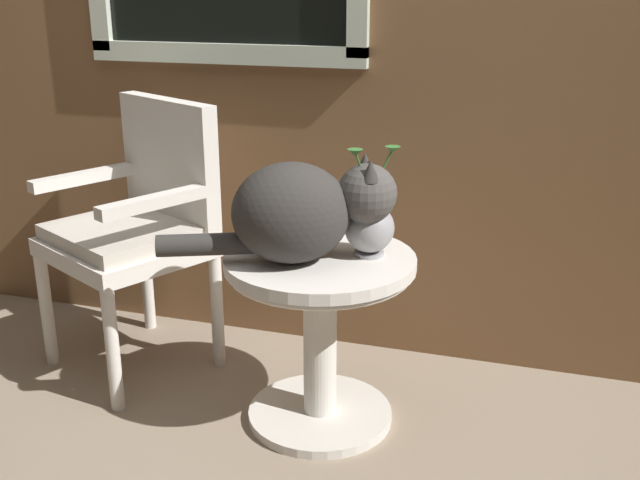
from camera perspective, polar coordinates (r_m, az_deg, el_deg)
The scene contains 5 objects.
ground_plane at distance 2.35m, azimuth -4.93°, elevation -15.03°, with size 6.00×6.00×0.00m, color gray.
wicker_side_table at distance 2.28m, azimuth 0.00°, elevation -5.35°, with size 0.57×0.57×0.55m.
wicker_chair at distance 2.67m, azimuth -13.46°, elevation 1.54°, with size 0.64×0.63×0.93m.
cat at distance 2.13m, azimuth -1.53°, elevation 2.24°, with size 0.65×0.40×0.30m.
pewter_vase_with_ivy at distance 2.19m, azimuth 3.79°, elevation 1.27°, with size 0.15×0.15×0.33m.
Camera 1 is at (0.76, -1.79, 1.32)m, focal length 42.24 mm.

